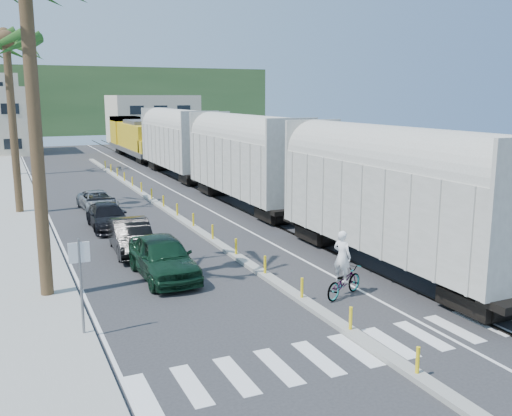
{
  "coord_description": "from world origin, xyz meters",
  "views": [
    {
      "loc": [
        -9.15,
        -14.42,
        7.02
      ],
      "look_at": [
        1.25,
        8.64,
        2.0
      ],
      "focal_mm": 40.0,
      "sensor_mm": 36.0,
      "label": 1
    }
  ],
  "objects_px": {
    "street_sign": "(80,274)",
    "cyclist": "(343,276)",
    "car_second": "(131,236)",
    "car_lead": "(163,257)"
  },
  "relations": [
    {
      "from": "street_sign",
      "to": "cyclist",
      "type": "height_order",
      "value": "street_sign"
    },
    {
      "from": "car_lead",
      "to": "cyclist",
      "type": "bearing_deg",
      "value": -42.92
    },
    {
      "from": "street_sign",
      "to": "car_lead",
      "type": "relative_size",
      "value": 0.61
    },
    {
      "from": "street_sign",
      "to": "cyclist",
      "type": "xyz_separation_m",
      "value": [
        8.88,
        -0.14,
        -1.22
      ]
    },
    {
      "from": "car_second",
      "to": "cyclist",
      "type": "height_order",
      "value": "cyclist"
    },
    {
      "from": "street_sign",
      "to": "cyclist",
      "type": "bearing_deg",
      "value": -0.92
    },
    {
      "from": "street_sign",
      "to": "car_second",
      "type": "distance_m",
      "value": 9.36
    },
    {
      "from": "street_sign",
      "to": "car_second",
      "type": "xyz_separation_m",
      "value": [
        3.29,
        8.68,
        -1.22
      ]
    },
    {
      "from": "cyclist",
      "to": "car_second",
      "type": "bearing_deg",
      "value": 7.7
    },
    {
      "from": "cyclist",
      "to": "street_sign",
      "type": "bearing_deg",
      "value": 64.39
    }
  ]
}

